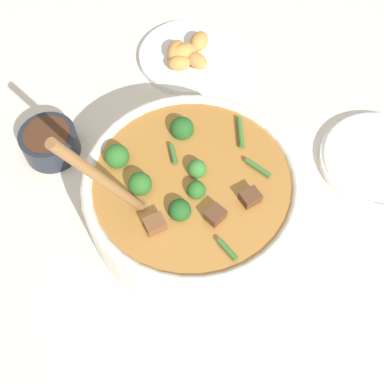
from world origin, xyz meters
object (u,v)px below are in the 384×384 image
(stew_bowl, at_px, (192,195))
(food_plate, at_px, (189,55))
(condiment_bowl, at_px, (50,142))
(empty_plate, at_px, (382,162))

(stew_bowl, relative_size, food_plate, 1.64)
(condiment_bowl, bearing_deg, empty_plate, 69.95)
(stew_bowl, xyz_separation_m, condiment_bowl, (-0.17, -0.18, -0.03))
(stew_bowl, relative_size, empty_plate, 1.57)
(stew_bowl, distance_m, condiment_bowl, 0.25)
(condiment_bowl, height_order, empty_plate, condiment_bowl)
(empty_plate, bearing_deg, food_plate, -144.00)
(condiment_bowl, height_order, food_plate, condiment_bowl)
(food_plate, bearing_deg, stew_bowl, -16.08)
(empty_plate, bearing_deg, condiment_bowl, -110.05)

